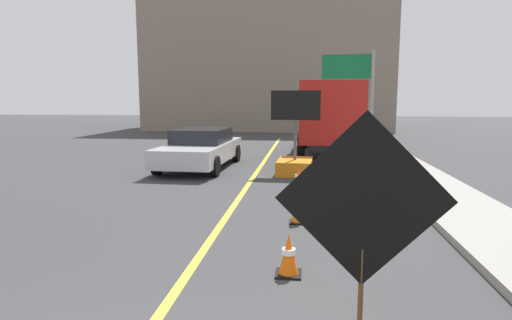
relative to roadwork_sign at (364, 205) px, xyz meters
The scene contains 11 objects.
sidewalk_curb 5.46m from the roadwork_sign, 57.10° to the left, with size 1.87×48.00×0.14m, color gray.
lane_center_stripe 5.14m from the roadwork_sign, 115.95° to the left, with size 0.14×36.00×0.01m, color yellow.
roadwork_sign is the anchor object (origin of this frame).
arrow_board_trailer 10.17m from the roadwork_sign, 95.03° to the left, with size 1.60×1.85×2.70m.
box_truck 15.29m from the roadwork_sign, 88.10° to the left, with size 2.78×6.98×3.12m.
pickup_car 11.73m from the roadwork_sign, 111.31° to the left, with size 2.29×5.14×1.38m.
highway_guide_sign 20.14m from the roadwork_sign, 83.78° to the left, with size 2.78×0.38×5.00m.
far_building_block 32.08m from the roadwork_sign, 96.53° to the left, with size 18.74×9.00×9.73m, color gray.
traffic_cone_near_sign 2.27m from the roadwork_sign, 112.80° to the left, with size 0.36×0.36×0.59m.
traffic_cone_mid_lane 4.54m from the roadwork_sign, 98.58° to the left, with size 0.36×0.36×0.73m.
traffic_cone_far_lane 7.37m from the roadwork_sign, 95.61° to the left, with size 0.36×0.36×0.74m.
Camera 1 is at (1.62, -2.34, 2.43)m, focal length 30.04 mm.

